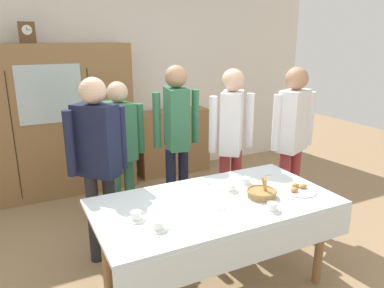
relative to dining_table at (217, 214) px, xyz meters
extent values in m
plane|color=#997A56|center=(0.00, 0.24, -0.67)|extent=(12.00, 12.00, 0.00)
cube|color=silver|center=(0.00, 2.89, 0.68)|extent=(6.40, 0.10, 2.70)
cylinder|color=olive|center=(0.79, -0.31, -0.30)|extent=(0.07, 0.07, 0.74)
cylinder|color=olive|center=(-0.79, 0.38, -0.30)|extent=(0.07, 0.07, 0.74)
cylinder|color=olive|center=(0.79, 0.38, -0.30)|extent=(0.07, 0.07, 0.74)
cube|color=silver|center=(0.00, 0.04, 0.08)|extent=(1.87, 0.98, 0.03)
cube|color=silver|center=(0.00, -0.45, -0.05)|extent=(1.87, 0.01, 0.24)
cube|color=olive|center=(-0.90, 2.59, 0.29)|extent=(2.02, 0.45, 1.91)
cube|color=silver|center=(-0.90, 2.36, 0.67)|extent=(0.73, 0.01, 0.69)
cube|color=black|center=(-1.34, 2.36, 0.19)|extent=(0.01, 0.01, 1.53)
cube|color=black|center=(-0.46, 2.36, 0.19)|extent=(0.01, 0.01, 1.53)
cube|color=brown|center=(-1.06, 2.59, 1.36)|extent=(0.18, 0.10, 0.24)
cylinder|color=white|center=(-1.06, 2.54, 1.39)|extent=(0.11, 0.01, 0.11)
cube|color=black|center=(-1.06, 2.53, 1.41)|extent=(0.00, 0.00, 0.04)
cube|color=black|center=(-1.04, 2.53, 1.39)|extent=(0.05, 0.00, 0.00)
cube|color=olive|center=(0.79, 2.64, -0.19)|extent=(1.06, 0.35, 0.95)
cube|color=#99332D|center=(0.79, 2.64, 0.29)|extent=(0.11, 0.16, 0.02)
cube|color=#2D5184|center=(0.79, 2.64, 0.32)|extent=(0.12, 0.21, 0.04)
cylinder|color=white|center=(-0.56, -0.18, 0.10)|extent=(0.13, 0.13, 0.01)
cylinder|color=white|center=(-0.56, -0.18, 0.13)|extent=(0.08, 0.08, 0.05)
torus|color=white|center=(-0.52, -0.18, 0.14)|extent=(0.04, 0.01, 0.04)
cylinder|color=#47230F|center=(-0.56, -0.18, 0.16)|extent=(0.06, 0.06, 0.01)
cylinder|color=white|center=(-0.64, 0.01, 0.10)|extent=(0.13, 0.13, 0.01)
cylinder|color=white|center=(-0.64, 0.01, 0.13)|extent=(0.08, 0.08, 0.05)
torus|color=white|center=(-0.61, 0.01, 0.14)|extent=(0.04, 0.01, 0.04)
cylinder|color=white|center=(0.21, 0.14, 0.10)|extent=(0.13, 0.13, 0.01)
cylinder|color=white|center=(0.21, 0.14, 0.13)|extent=(0.08, 0.08, 0.05)
torus|color=white|center=(0.24, 0.14, 0.14)|extent=(0.04, 0.01, 0.04)
cylinder|color=#47230F|center=(0.21, 0.14, 0.16)|extent=(0.06, 0.06, 0.01)
cylinder|color=white|center=(0.28, -0.30, 0.10)|extent=(0.13, 0.13, 0.01)
cylinder|color=white|center=(0.28, -0.30, 0.13)|extent=(0.08, 0.08, 0.05)
torus|color=white|center=(0.32, -0.30, 0.14)|extent=(0.04, 0.01, 0.04)
cylinder|color=silver|center=(0.40, 0.19, 0.10)|extent=(0.13, 0.13, 0.01)
cylinder|color=silver|center=(0.40, 0.19, 0.13)|extent=(0.08, 0.08, 0.05)
torus|color=silver|center=(0.43, 0.19, 0.14)|extent=(0.04, 0.01, 0.04)
cylinder|color=#47230F|center=(0.40, 0.19, 0.16)|extent=(0.06, 0.06, 0.01)
cylinder|color=#9E7542|center=(0.36, -0.07, 0.12)|extent=(0.22, 0.22, 0.05)
torus|color=#9E7542|center=(0.36, -0.07, 0.15)|extent=(0.24, 0.24, 0.02)
cylinder|color=tan|center=(0.39, -0.08, 0.20)|extent=(0.04, 0.04, 0.12)
cylinder|color=tan|center=(0.39, -0.07, 0.20)|extent=(0.03, 0.03, 0.12)
cylinder|color=tan|center=(0.39, -0.06, 0.20)|extent=(0.04, 0.03, 0.12)
cylinder|color=white|center=(0.70, -0.12, 0.11)|extent=(0.28, 0.28, 0.01)
ellipsoid|color=#BC7F3D|center=(0.76, -0.11, 0.13)|extent=(0.07, 0.05, 0.04)
ellipsoid|color=#BC7F3D|center=(0.71, -0.06, 0.13)|extent=(0.07, 0.05, 0.04)
ellipsoid|color=#BC7F3D|center=(0.64, -0.13, 0.13)|extent=(0.07, 0.05, 0.04)
cube|color=silver|center=(-0.06, -0.13, 0.10)|extent=(0.10, 0.01, 0.00)
ellipsoid|color=silver|center=(-0.01, -0.13, 0.10)|extent=(0.03, 0.02, 0.01)
cube|color=silver|center=(0.06, 0.34, 0.10)|extent=(0.10, 0.01, 0.00)
ellipsoid|color=silver|center=(0.11, 0.34, 0.10)|extent=(0.03, 0.02, 0.01)
cube|color=silver|center=(0.67, 0.28, 0.10)|extent=(0.10, 0.01, 0.00)
ellipsoid|color=silver|center=(0.72, 0.28, 0.10)|extent=(0.03, 0.02, 0.01)
cylinder|color=#191E38|center=(0.13, 1.21, -0.24)|extent=(0.11, 0.11, 0.85)
cylinder|color=#191E38|center=(0.28, 1.21, -0.24)|extent=(0.11, 0.11, 0.85)
cube|color=#33704C|center=(0.21, 1.21, 0.50)|extent=(0.26, 0.39, 0.64)
sphere|color=tan|center=(0.21, 1.21, 0.93)|extent=(0.23, 0.23, 0.23)
cylinder|color=#33704C|center=(-0.01, 1.21, 0.50)|extent=(0.08, 0.08, 0.57)
cylinder|color=#33704C|center=(0.43, 1.21, 0.50)|extent=(0.08, 0.08, 0.57)
cylinder|color=#933338|center=(1.17, 0.61, -0.25)|extent=(0.11, 0.11, 0.84)
cylinder|color=#933338|center=(1.32, 0.61, -0.25)|extent=(0.11, 0.11, 0.84)
cube|color=silver|center=(1.25, 0.61, 0.49)|extent=(0.41, 0.33, 0.63)
sphere|color=tan|center=(1.25, 0.61, 0.92)|extent=(0.23, 0.23, 0.23)
cylinder|color=silver|center=(1.03, 0.61, 0.49)|extent=(0.08, 0.08, 0.57)
cylinder|color=silver|center=(1.47, 0.61, 0.49)|extent=(0.08, 0.08, 0.57)
cylinder|color=#232328|center=(-0.78, 0.83, -0.26)|extent=(0.11, 0.11, 0.83)
cylinder|color=#232328|center=(-0.63, 0.83, -0.26)|extent=(0.11, 0.11, 0.83)
cube|color=#191E38|center=(-0.71, 0.83, 0.47)|extent=(0.39, 0.40, 0.62)
sphere|color=#DBB293|center=(-0.71, 0.83, 0.89)|extent=(0.22, 0.22, 0.22)
cylinder|color=#191E38|center=(-0.93, 0.83, 0.47)|extent=(0.08, 0.08, 0.56)
cylinder|color=#191E38|center=(-0.49, 0.83, 0.47)|extent=(0.08, 0.08, 0.56)
cylinder|color=#933338|center=(0.59, 0.87, -0.25)|extent=(0.11, 0.11, 0.84)
cylinder|color=#933338|center=(0.74, 0.87, -0.25)|extent=(0.11, 0.11, 0.84)
cube|color=silver|center=(0.67, 0.87, 0.48)|extent=(0.38, 0.41, 0.63)
sphere|color=#DBB293|center=(0.67, 0.87, 0.91)|extent=(0.23, 0.23, 0.23)
cylinder|color=silver|center=(0.45, 0.87, 0.48)|extent=(0.08, 0.08, 0.56)
cylinder|color=silver|center=(0.89, 0.87, 0.48)|extent=(0.08, 0.08, 0.56)
cylinder|color=#33704C|center=(-0.44, 1.37, -0.28)|extent=(0.11, 0.11, 0.77)
cylinder|color=#33704C|center=(-0.29, 1.37, -0.28)|extent=(0.11, 0.11, 0.77)
cube|color=#33704C|center=(-0.36, 1.37, 0.39)|extent=(0.29, 0.40, 0.58)
sphere|color=#DBB293|center=(-0.36, 1.37, 0.79)|extent=(0.21, 0.21, 0.21)
cylinder|color=#33704C|center=(-0.58, 1.37, 0.39)|extent=(0.08, 0.08, 0.52)
cylinder|color=#33704C|center=(-0.14, 1.37, 0.39)|extent=(0.08, 0.08, 0.52)
camera|label=1|loc=(-1.31, -2.20, 1.31)|focal=34.22mm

